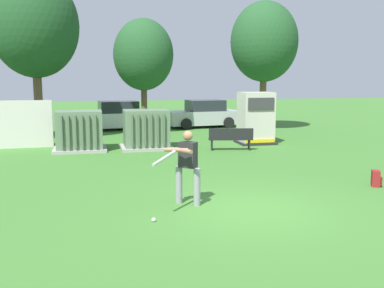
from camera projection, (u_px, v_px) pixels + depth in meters
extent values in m
plane|color=#3D752D|center=(248.00, 210.00, 10.03)|extent=(96.00, 96.00, 0.00)
cube|color=#9E9B93|center=(80.00, 149.00, 18.07)|extent=(2.10, 1.70, 0.12)
cube|color=#607A5B|center=(79.00, 129.00, 17.95)|extent=(1.80, 1.40, 1.50)
cube|color=#52684E|center=(62.00, 132.00, 17.07)|extent=(0.06, 0.12, 1.27)
cube|color=#52684E|center=(69.00, 132.00, 17.13)|extent=(0.06, 0.12, 1.27)
cube|color=#52684E|center=(76.00, 132.00, 17.18)|extent=(0.06, 0.12, 1.27)
cube|color=#52684E|center=(82.00, 131.00, 17.24)|extent=(0.06, 0.12, 1.27)
cube|color=#52684E|center=(89.00, 131.00, 17.30)|extent=(0.06, 0.12, 1.27)
cube|color=#52684E|center=(96.00, 131.00, 17.35)|extent=(0.06, 0.12, 1.27)
cube|color=#9E9B93|center=(146.00, 147.00, 18.58)|extent=(2.10, 1.70, 0.12)
cube|color=#607A5B|center=(146.00, 128.00, 18.46)|extent=(1.80, 1.40, 1.50)
cube|color=#52684E|center=(132.00, 130.00, 17.59)|extent=(0.06, 0.12, 1.27)
cube|color=#52684E|center=(139.00, 130.00, 17.64)|extent=(0.06, 0.12, 1.27)
cube|color=#52684E|center=(145.00, 130.00, 17.70)|extent=(0.06, 0.12, 1.27)
cube|color=#52684E|center=(152.00, 130.00, 17.76)|extent=(0.06, 0.12, 1.27)
cube|color=#52684E|center=(158.00, 130.00, 17.81)|extent=(0.06, 0.12, 1.27)
cube|color=#52684E|center=(164.00, 130.00, 17.87)|extent=(0.06, 0.12, 1.27)
cube|color=#262626|center=(255.00, 142.00, 20.03)|extent=(1.60, 1.40, 0.10)
cube|color=beige|center=(256.00, 117.00, 19.86)|extent=(1.40, 1.20, 2.20)
cube|color=#383838|center=(261.00, 104.00, 19.17)|extent=(1.19, 0.04, 0.55)
cube|color=yellow|center=(260.00, 141.00, 19.41)|extent=(1.33, 0.04, 0.16)
cube|color=black|center=(231.00, 139.00, 18.16)|extent=(1.84, 0.75, 0.05)
cube|color=black|center=(231.00, 134.00, 17.94)|extent=(1.77, 0.39, 0.44)
cylinder|color=black|center=(212.00, 144.00, 18.31)|extent=(0.06, 0.06, 0.42)
cylinder|color=black|center=(249.00, 144.00, 18.35)|extent=(0.06, 0.06, 0.42)
cylinder|color=black|center=(212.00, 145.00, 18.03)|extent=(0.06, 0.06, 0.42)
cylinder|color=black|center=(250.00, 145.00, 18.07)|extent=(0.06, 0.06, 0.42)
cylinder|color=gray|center=(197.00, 187.00, 10.29)|extent=(0.16, 0.16, 0.88)
cylinder|color=gray|center=(179.00, 185.00, 10.52)|extent=(0.16, 0.16, 0.88)
cube|color=#262628|center=(188.00, 155.00, 10.29)|extent=(0.46, 0.44, 0.60)
sphere|color=#9E7051|center=(188.00, 136.00, 10.23)|extent=(0.23, 0.23, 0.23)
cylinder|color=#9E7051|center=(183.00, 151.00, 9.90)|extent=(0.34, 0.52, 0.09)
cylinder|color=#9E7051|center=(176.00, 150.00, 9.99)|extent=(0.54, 0.28, 0.09)
cylinder|color=#B2B2B7|center=(164.00, 158.00, 9.36)|extent=(0.61, 0.68, 0.21)
sphere|color=#B2B2B7|center=(174.00, 152.00, 9.72)|extent=(0.08, 0.08, 0.08)
sphere|color=white|center=(154.00, 220.00, 9.17)|extent=(0.09, 0.09, 0.09)
cube|color=maroon|center=(376.00, 178.00, 12.14)|extent=(0.33, 0.38, 0.44)
cube|color=maroon|center=(380.00, 181.00, 12.11)|extent=(0.16, 0.23, 0.22)
cylinder|color=brown|center=(39.00, 105.00, 21.04)|extent=(0.40, 0.40, 3.28)
ellipsoid|color=#1E4723|center=(35.00, 26.00, 20.50)|extent=(4.03, 4.03, 4.79)
cylinder|color=brown|center=(144.00, 109.00, 23.58)|extent=(0.31, 0.31, 2.54)
ellipsoid|color=#235128|center=(143.00, 55.00, 23.16)|extent=(3.13, 3.13, 3.71)
cylinder|color=brown|center=(263.00, 103.00, 25.12)|extent=(0.37, 0.37, 3.03)
ellipsoid|color=#235128|center=(264.00, 42.00, 24.62)|extent=(3.72, 3.72, 4.42)
cube|color=silver|center=(116.00, 120.00, 25.17)|extent=(4.36, 2.14, 0.80)
cube|color=#262B33|center=(118.00, 107.00, 25.11)|extent=(2.26, 1.78, 0.64)
cylinder|color=black|center=(95.00, 126.00, 23.99)|extent=(0.66, 0.29, 0.64)
cylinder|color=black|center=(91.00, 123.00, 25.58)|extent=(0.66, 0.29, 0.64)
cylinder|color=black|center=(142.00, 125.00, 24.84)|extent=(0.66, 0.29, 0.64)
cylinder|color=black|center=(136.00, 122.00, 26.43)|extent=(0.66, 0.29, 0.64)
cube|color=#B2B2B7|center=(203.00, 117.00, 26.43)|extent=(4.33, 2.06, 0.80)
cube|color=#262B33|center=(205.00, 105.00, 26.37)|extent=(2.23, 1.73, 0.64)
cylinder|color=black|center=(186.00, 124.00, 25.28)|extent=(0.66, 0.27, 0.64)
cylinder|color=black|center=(178.00, 121.00, 26.88)|extent=(0.66, 0.27, 0.64)
cylinder|color=black|center=(228.00, 123.00, 26.07)|extent=(0.66, 0.27, 0.64)
cylinder|color=black|center=(218.00, 120.00, 27.67)|extent=(0.66, 0.27, 0.64)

